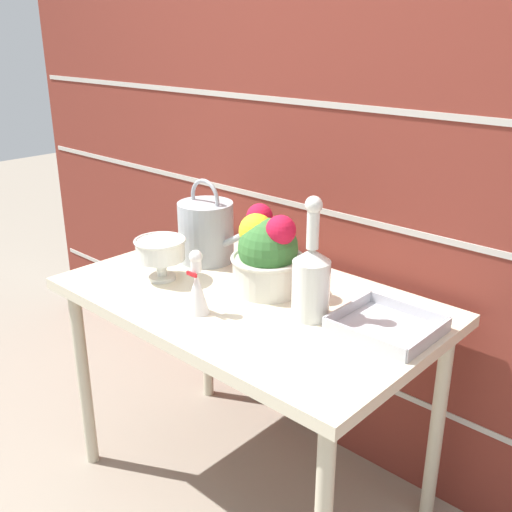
# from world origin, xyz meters

# --- Properties ---
(ground_plane) EXTENTS (12.00, 12.00, 0.00)m
(ground_plane) POSITION_xyz_m (0.00, 0.00, 0.00)
(ground_plane) COLOR gray
(brick_wall) EXTENTS (3.60, 0.08, 2.20)m
(brick_wall) POSITION_xyz_m (0.00, 0.44, 1.10)
(brick_wall) COLOR maroon
(brick_wall) RESTS_ON ground_plane
(patio_table) EXTENTS (1.17, 0.71, 0.74)m
(patio_table) POSITION_xyz_m (0.00, 0.00, 0.67)
(patio_table) COLOR beige
(patio_table) RESTS_ON ground_plane
(watering_can) EXTENTS (0.34, 0.19, 0.29)m
(watering_can) POSITION_xyz_m (-0.32, 0.12, 0.85)
(watering_can) COLOR #9EA3A8
(watering_can) RESTS_ON patio_table
(crystal_pedestal_bowl) EXTENTS (0.17, 0.17, 0.14)m
(crystal_pedestal_bowl) POSITION_xyz_m (-0.30, -0.10, 0.84)
(crystal_pedestal_bowl) COLOR silver
(crystal_pedestal_bowl) RESTS_ON patio_table
(flower_planter) EXTENTS (0.23, 0.23, 0.26)m
(flower_planter) POSITION_xyz_m (0.01, 0.07, 0.86)
(flower_planter) COLOR beige
(flower_planter) RESTS_ON patio_table
(glass_decanter) EXTENTS (0.11, 0.11, 0.36)m
(glass_decanter) POSITION_xyz_m (0.23, 0.01, 0.86)
(glass_decanter) COLOR silver
(glass_decanter) RESTS_ON patio_table
(figurine_vase) EXTENTS (0.07, 0.07, 0.19)m
(figurine_vase) POSITION_xyz_m (-0.03, -0.19, 0.82)
(figurine_vase) COLOR white
(figurine_vase) RESTS_ON patio_table
(wire_tray) EXTENTS (0.26, 0.24, 0.04)m
(wire_tray) POSITION_xyz_m (0.44, 0.09, 0.75)
(wire_tray) COLOR #B7B7BC
(wire_tray) RESTS_ON patio_table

